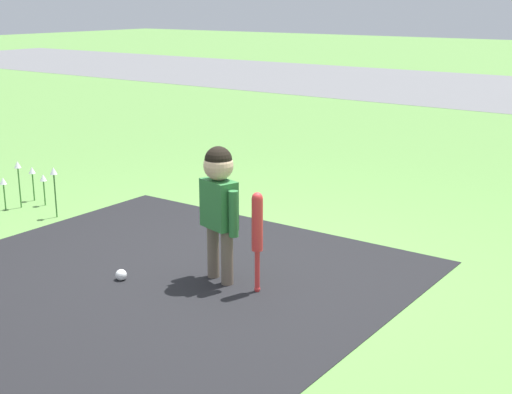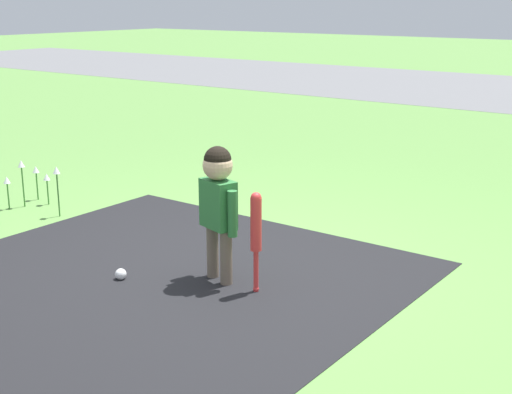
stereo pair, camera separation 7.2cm
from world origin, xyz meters
The scene contains 5 objects.
ground_plane centered at (0.00, 0.00, 0.00)m, with size 60.00×60.00×0.00m, color #5B8C42.
child centered at (0.00, -0.24, 0.58)m, with size 0.35×0.20×0.89m.
baseball_bat centered at (0.31, -0.25, 0.42)m, with size 0.07×0.07×0.65m.
sports_ball centered at (-0.53, -0.61, 0.04)m, with size 0.07×0.07×0.07m.
flower_bed centered at (-2.39, 0.12, 0.29)m, with size 0.64×0.40×0.43m.
Camera 2 is at (2.78, -3.59, 1.77)m, focal length 50.00 mm.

